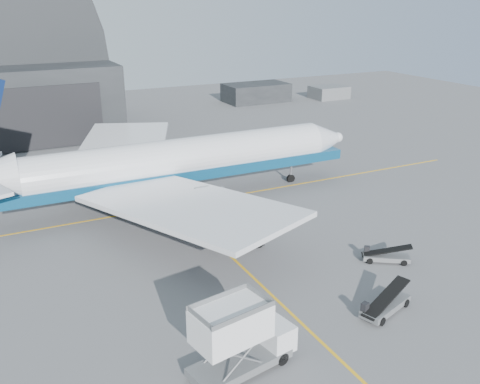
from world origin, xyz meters
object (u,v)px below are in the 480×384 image
catering_truck (239,338)px  belt_loader_a (385,305)px  airliner (166,163)px  pushback_tug (241,238)px  belt_loader_b (386,256)px

catering_truck → belt_loader_a: (12.76, 1.13, -1.86)m
belt_loader_a → airliner: bearing=85.2°
catering_truck → airliner: bearing=68.6°
belt_loader_a → catering_truck: bearing=166.6°
pushback_tug → belt_loader_b: (10.08, -8.75, -0.22)m
catering_truck → belt_loader_b: (18.33, 7.48, -1.94)m
catering_truck → belt_loader_a: bearing=-5.4°
airliner → catering_truck: airliner is taller
catering_truck → pushback_tug: size_ratio=1.68×
airliner → belt_loader_a: 29.88m
pushback_tug → airliner: bearing=105.8°
belt_loader_a → belt_loader_b: belt_loader_a is taller
catering_truck → belt_loader_a: size_ratio=1.44×
catering_truck → belt_loader_b: catering_truck is taller
catering_truck → pushback_tug: 18.29m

